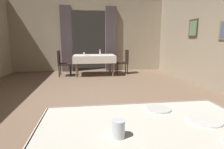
{
  "coord_description": "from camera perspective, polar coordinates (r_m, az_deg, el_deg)",
  "views": [
    {
      "loc": [
        -0.1,
        -3.75,
        1.3
      ],
      "look_at": [
        0.44,
        0.22,
        0.55
      ],
      "focal_mm": 29.37,
      "sensor_mm": 36.0,
      "label": 1
    }
  ],
  "objects": [
    {
      "name": "glass_near_d",
      "position": [
        1.09,
        2.0,
        -16.54
      ],
      "size": [
        0.08,
        0.08,
        0.1
      ],
      "primitive_type": "cylinder",
      "color": "silver",
      "rests_on": "dining_table_near"
    },
    {
      "name": "chair_mid_left",
      "position": [
        6.89,
        -15.18,
        3.75
      ],
      "size": [
        0.44,
        0.44,
        0.93
      ],
      "color": "black",
      "rests_on": "ground"
    },
    {
      "name": "plate_mid_c",
      "position": [
        7.1,
        -1.83,
        6.27
      ],
      "size": [
        0.2,
        0.2,
        0.01
      ],
      "primitive_type": "cylinder",
      "color": "white",
      "rests_on": "dining_table_mid"
    },
    {
      "name": "glass_mid_d",
      "position": [
        7.23,
        -8.66,
        6.52
      ],
      "size": [
        0.07,
        0.07,
        0.08
      ],
      "primitive_type": "cylinder",
      "color": "silver",
      "rests_on": "dining_table_mid"
    },
    {
      "name": "plate_near_b",
      "position": [
        1.45,
        26.87,
        -12.66
      ],
      "size": [
        0.22,
        0.22,
        0.01
      ],
      "primitive_type": "cylinder",
      "color": "white",
      "rests_on": "dining_table_near"
    },
    {
      "name": "plate_mid_b",
      "position": [
        6.57,
        -8.08,
        5.81
      ],
      "size": [
        0.19,
        0.19,
        0.01
      ],
      "primitive_type": "cylinder",
      "color": "white",
      "rests_on": "dining_table_mid"
    },
    {
      "name": "wall_back",
      "position": [
        7.93,
        -7.17,
        12.19
      ],
      "size": [
        6.4,
        0.27,
        3.0
      ],
      "color": "tan",
      "rests_on": "ground"
    },
    {
      "name": "chair_mid_right",
      "position": [
        7.17,
        3.71,
        4.36
      ],
      "size": [
        0.44,
        0.44,
        0.93
      ],
      "color": "black",
      "rests_on": "ground"
    },
    {
      "name": "plate_near_a",
      "position": [
        1.55,
        14.23,
        -10.34
      ],
      "size": [
        0.2,
        0.2,
        0.01
      ],
      "primitive_type": "cylinder",
      "color": "white",
      "rests_on": "dining_table_near"
    },
    {
      "name": "dining_table_near",
      "position": [
        1.28,
        11.9,
        -20.35
      ],
      "size": [
        1.46,
        0.96,
        0.75
      ],
      "color": "#7A604C",
      "rests_on": "ground"
    },
    {
      "name": "flower_vase_mid",
      "position": [
        6.98,
        -3.74,
        7.06
      ],
      "size": [
        0.07,
        0.07,
        0.21
      ],
      "color": "silver",
      "rests_on": "dining_table_mid"
    },
    {
      "name": "dining_table_mid",
      "position": [
        6.91,
        -5.57,
        5.35
      ],
      "size": [
        1.54,
        1.02,
        0.75
      ],
      "color": "#7A604C",
      "rests_on": "ground"
    },
    {
      "name": "ground",
      "position": [
        3.97,
        -5.97,
        -8.54
      ],
      "size": [
        10.08,
        10.08,
        0.0
      ],
      "primitive_type": "plane",
      "color": "#7A604C"
    }
  ]
}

